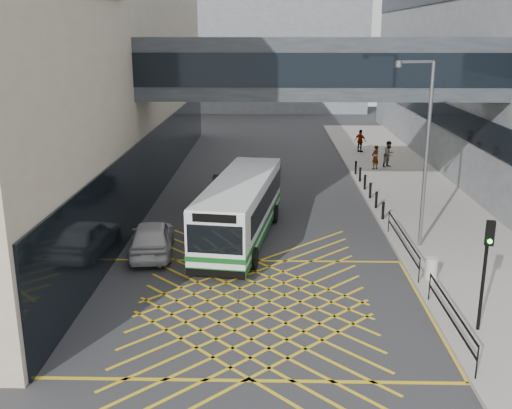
# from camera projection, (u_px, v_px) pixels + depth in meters

# --- Properties ---
(ground) EXTENTS (120.00, 120.00, 0.00)m
(ground) POSITION_uv_depth(u_px,v_px,m) (253.00, 308.00, 20.72)
(ground) COLOR #333335
(building_far) EXTENTS (28.00, 16.00, 18.00)m
(building_far) POSITION_uv_depth(u_px,v_px,m) (251.00, 35.00, 75.96)
(building_far) COLOR slate
(building_far) RESTS_ON ground
(skybridge) EXTENTS (20.00, 4.10, 3.00)m
(skybridge) POSITION_uv_depth(u_px,v_px,m) (319.00, 68.00, 30.12)
(skybridge) COLOR #33383D
(skybridge) RESTS_ON ground
(pavement) EXTENTS (6.00, 54.00, 0.16)m
(pavement) POSITION_uv_depth(u_px,v_px,m) (414.00, 195.00, 34.92)
(pavement) COLOR gray
(pavement) RESTS_ON ground
(box_junction) EXTENTS (12.00, 9.00, 0.01)m
(box_junction) POSITION_uv_depth(u_px,v_px,m) (253.00, 308.00, 20.72)
(box_junction) COLOR gold
(box_junction) RESTS_ON ground
(bus) EXTENTS (3.79, 10.48, 2.87)m
(bus) POSITION_uv_depth(u_px,v_px,m) (241.00, 208.00, 27.18)
(bus) COLOR silver
(bus) RESTS_ON ground
(car_white) EXTENTS (2.48, 4.95, 1.51)m
(car_white) POSITION_uv_depth(u_px,v_px,m) (152.00, 237.00, 25.67)
(car_white) COLOR silver
(car_white) RESTS_ON ground
(car_dark) EXTENTS (2.35, 4.68, 1.40)m
(car_dark) POSITION_uv_depth(u_px,v_px,m) (226.00, 185.00, 34.60)
(car_dark) COLOR black
(car_dark) RESTS_ON ground
(car_silver) EXTENTS (3.84, 5.43, 1.56)m
(car_silver) POSITION_uv_depth(u_px,v_px,m) (256.00, 167.00, 39.00)
(car_silver) COLOR gray
(car_silver) RESTS_ON ground
(traffic_light) EXTENTS (0.28, 0.43, 3.66)m
(traffic_light) POSITION_uv_depth(u_px,v_px,m) (486.00, 260.00, 18.17)
(traffic_light) COLOR black
(traffic_light) RESTS_ON pavement
(street_lamp) EXTENTS (1.79, 0.73, 7.96)m
(street_lamp) POSITION_uv_depth(u_px,v_px,m) (424.00, 144.00, 25.12)
(street_lamp) COLOR slate
(street_lamp) RESTS_ON pavement
(litter_bin) EXTENTS (0.47, 0.47, 0.81)m
(litter_bin) POSITION_uv_depth(u_px,v_px,m) (431.00, 268.00, 22.78)
(litter_bin) COLOR #ADA89E
(litter_bin) RESTS_ON pavement
(kerb_railings) EXTENTS (0.05, 12.54, 1.00)m
(kerb_railings) POSITION_uv_depth(u_px,v_px,m) (421.00, 267.00, 22.05)
(kerb_railings) COLOR black
(kerb_railings) RESTS_ON pavement
(bollards) EXTENTS (0.14, 10.14, 0.90)m
(bollards) POSITION_uv_depth(u_px,v_px,m) (368.00, 186.00, 34.83)
(bollards) COLOR black
(bollards) RESTS_ON pavement
(pedestrian_a) EXTENTS (0.80, 0.77, 1.65)m
(pedestrian_a) POSITION_uv_depth(u_px,v_px,m) (375.00, 157.00, 41.05)
(pedestrian_a) COLOR gray
(pedestrian_a) RESTS_ON pavement
(pedestrian_b) EXTENTS (1.01, 0.96, 1.81)m
(pedestrian_b) POSITION_uv_depth(u_px,v_px,m) (389.00, 154.00, 41.73)
(pedestrian_b) COLOR gray
(pedestrian_b) RESTS_ON pavement
(pedestrian_c) EXTENTS (1.10, 1.08, 1.76)m
(pedestrian_c) POSITION_uv_depth(u_px,v_px,m) (360.00, 141.00, 46.97)
(pedestrian_c) COLOR gray
(pedestrian_c) RESTS_ON pavement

